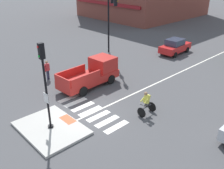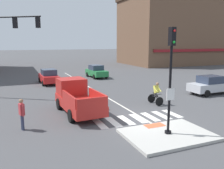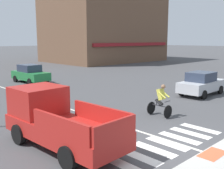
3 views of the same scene
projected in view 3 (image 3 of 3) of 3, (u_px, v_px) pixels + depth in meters
ground_plane at (176, 146)px, 9.89m from camera, size 300.00×300.00×0.00m
tactile_pad_front at (213, 154)px, 8.88m from camera, size 1.10×0.60×0.01m
crosswalk_stripe_a at (122, 164)px, 8.48m from camera, size 0.44×1.80×0.01m
crosswalk_stripe_b at (139, 156)px, 9.05m from camera, size 0.44×1.80×0.01m
crosswalk_stripe_c at (154, 149)px, 9.61m from camera, size 0.44×1.80×0.01m
crosswalk_stripe_d at (167, 143)px, 10.18m from camera, size 0.44×1.80×0.01m
crosswalk_stripe_e at (179, 138)px, 10.74m from camera, size 0.44×1.80×0.01m
crosswalk_stripe_f at (190, 133)px, 11.31m from camera, size 0.44×1.80×0.01m
crosswalk_stripe_g at (200, 128)px, 11.87m from camera, size 0.44×1.80×0.01m
lane_centre_line at (44, 101)px, 17.20m from camera, size 0.14×28.00×0.01m
building_corner_left at (104, 21)px, 48.24m from camera, size 19.82×14.59×14.11m
car_green_eastbound_distant at (30, 74)px, 24.40m from camera, size 2.00×4.18×1.64m
car_silver_cross_right at (201, 84)px, 18.98m from camera, size 4.13×1.91×1.64m
pickup_truck_red_westbound_near at (56, 120)px, 9.90m from camera, size 2.27×5.20×2.08m
cyclist at (161, 100)px, 13.62m from camera, size 0.66×1.09×1.68m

